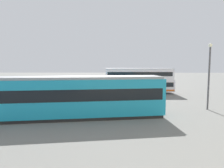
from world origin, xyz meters
The scene contains 8 objects.
ground_plane centered at (0.00, 0.00, 0.00)m, with size 160.00×160.00×0.00m, color slate.
double_decker_bus centered at (-2.28, -1.27, 1.91)m, with size 10.17×2.77×3.73m.
tram_yellow centered at (4.15, 12.37, 1.73)m, with size 14.11×4.93×3.32m.
pedestrian_near_railing centered at (4.01, 6.06, 0.96)m, with size 0.40×0.40×1.67m.
pedestrian_crossing centered at (-1.70, 6.01, 0.94)m, with size 0.45×0.45×1.65m.
pedestrian_railing centered at (0.19, 6.40, 0.75)m, with size 8.72×0.55×1.08m.
info_sign centered at (5.33, 5.98, 1.63)m, with size 1.03×0.16×2.37m.
street_lamp centered at (-7.68, 9.28, 3.68)m, with size 0.36×0.36×6.23m.
Camera 1 is at (0.89, 27.68, 4.22)m, focal length 31.13 mm.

